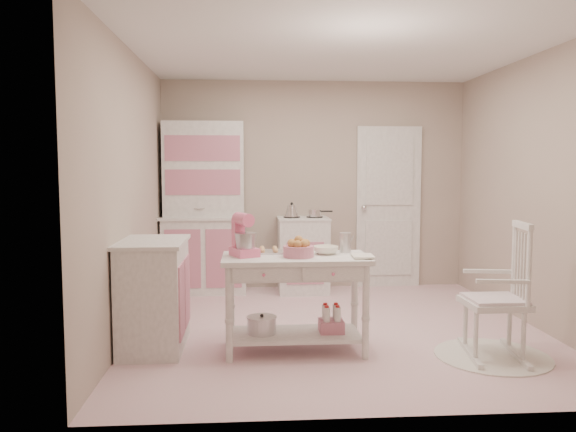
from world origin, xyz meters
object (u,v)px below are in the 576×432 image
object	(u,v)px
stand_mixer	(244,236)
base_cabinet	(154,295)
stove	(303,254)
bread_basket	(299,251)
work_table	(296,304)
rocking_chair	(495,290)
hutch	(204,208)

from	to	relation	value
stand_mixer	base_cabinet	bearing A→B (deg)	145.28
stove	bread_basket	distance (m)	2.32
stand_mixer	work_table	bearing A→B (deg)	-27.31
rocking_chair	stand_mixer	size ratio (longest dim) A/B	3.24
base_cabinet	work_table	xyz separation A→B (m)	(1.18, -0.16, -0.06)
rocking_chair	work_table	xyz separation A→B (m)	(-1.58, 0.26, -0.15)
stove	rocking_chair	xyz separation A→B (m)	(1.30, -2.49, 0.09)
stand_mixer	rocking_chair	bearing A→B (deg)	-32.54
work_table	stand_mixer	xyz separation A→B (m)	(-0.42, 0.02, 0.57)
stove	bread_basket	size ratio (longest dim) A/B	3.68
bread_basket	rocking_chair	bearing A→B (deg)	-7.65
stove	stand_mixer	xyz separation A→B (m)	(-0.70, -2.21, 0.51)
rocking_chair	bread_basket	xyz separation A→B (m)	(-1.56, 0.21, 0.30)
base_cabinet	hutch	bearing A→B (deg)	82.98
base_cabinet	work_table	distance (m)	1.20
rocking_chair	base_cabinet	bearing A→B (deg)	179.87
rocking_chair	bread_basket	distance (m)	1.60
stove	work_table	distance (m)	2.24
hutch	base_cabinet	world-z (taller)	hutch
stove	work_table	size ratio (longest dim) A/B	0.77
base_cabinet	rocking_chair	distance (m)	2.79
base_cabinet	bread_basket	xyz separation A→B (m)	(1.20, -0.21, 0.39)
hutch	rocking_chair	bearing A→B (deg)	-45.41
base_cabinet	bread_basket	bearing A→B (deg)	-9.73
stove	work_table	xyz separation A→B (m)	(-0.28, -2.23, -0.06)
work_table	bread_basket	world-z (taller)	bread_basket
hutch	stand_mixer	xyz separation A→B (m)	(0.50, -2.26, -0.07)
hutch	work_table	distance (m)	2.54
stand_mixer	bread_basket	size ratio (longest dim) A/B	1.36
base_cabinet	rocking_chair	size ratio (longest dim) A/B	0.84
hutch	bread_basket	world-z (taller)	hutch
stove	base_cabinet	distance (m)	2.53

